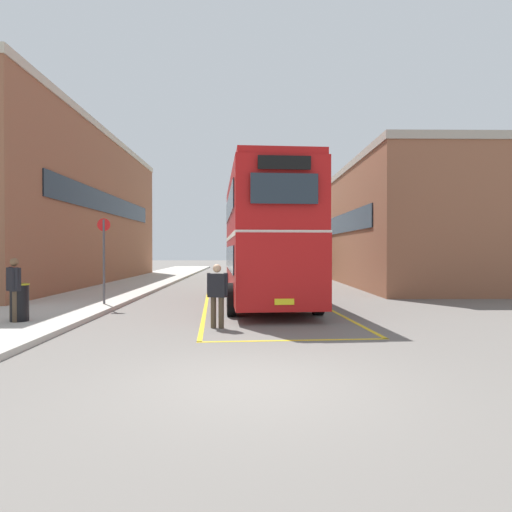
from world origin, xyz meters
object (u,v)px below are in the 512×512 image
Objects in this scene: pedestrian_boarding at (217,291)px; bus_stop_sign at (104,253)px; double_decker_bus at (264,236)px; single_deck_bus at (277,255)px; pedestrian_waiting_near at (14,285)px; litter_bin at (20,302)px.

bus_stop_sign reaches higher than pedestrian_boarding.
double_decker_bus is 3.43× the size of bus_stop_sign.
double_decker_bus is 6.16× the size of pedestrian_boarding.
single_deck_bus is at bearing 70.14° from bus_stop_sign.
pedestrian_waiting_near is 1.68× the size of litter_bin.
pedestrian_boarding reaches higher than litter_bin.
double_decker_bus reaches higher than pedestrian_waiting_near.
litter_bin is at bearing -104.35° from bus_stop_sign.
bus_stop_sign reaches higher than litter_bin.
bus_stop_sign is (0.98, 3.83, 1.26)m from litter_bin.
double_decker_bus is 8.41m from litter_bin.
pedestrian_boarding is at bearing -3.69° from litter_bin.
bus_stop_sign is (-4.17, 4.16, 0.95)m from pedestrian_boarding.
bus_stop_sign is at bearing -109.86° from single_deck_bus.
pedestrian_waiting_near is 0.56× the size of bus_stop_sign.
double_decker_bus reaches higher than bus_stop_sign.
double_decker_bus is at bearing 11.52° from bus_stop_sign.
pedestrian_boarding is (-1.38, -5.29, -1.58)m from double_decker_bus.
bus_stop_sign is at bearing 75.65° from litter_bin.
pedestrian_boarding is at bearing -97.07° from single_deck_bus.
double_decker_bus is 8.47m from pedestrian_waiting_near.
pedestrian_waiting_near is (-8.22, -23.72, -0.56)m from single_deck_bus.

